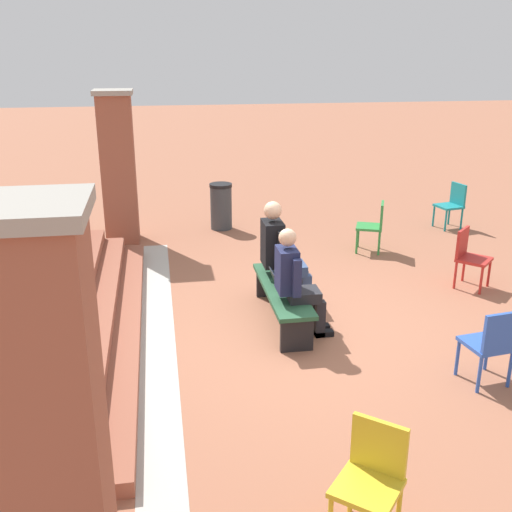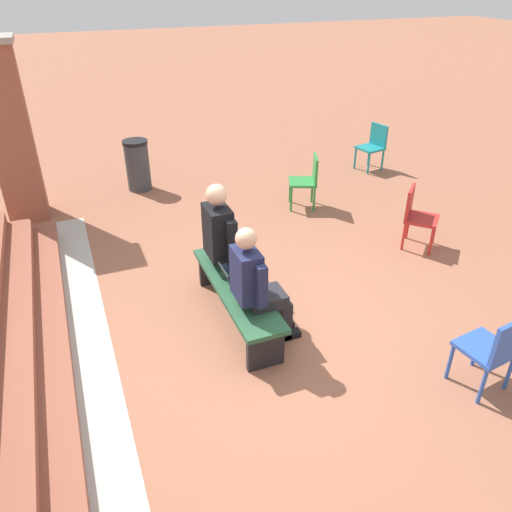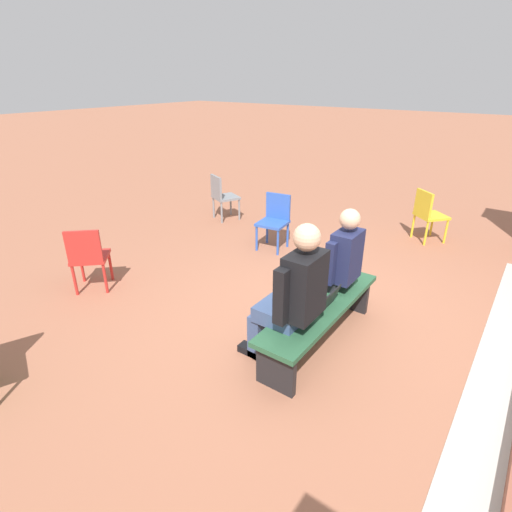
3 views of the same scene
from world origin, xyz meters
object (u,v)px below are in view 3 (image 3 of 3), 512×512
Objects in this scene: plastic_chair_far_right at (428,213)px; plastic_chair_by_pillar at (88,255)px; laptop at (321,302)px; person_student at (336,264)px; plastic_chair_near_bench_right at (275,218)px; plastic_chair_foreground at (222,195)px; person_adult at (292,294)px; bench at (321,313)px.

plastic_chair_by_pillar is at bearing -35.19° from plastic_chair_far_right.
plastic_chair_by_pillar is at bearing -77.00° from laptop.
plastic_chair_near_bench_right is at bearing -130.04° from person_student.
plastic_chair_near_bench_right is 2.48m from plastic_chair_far_right.
plastic_chair_by_pillar is (3.04, 0.43, 0.00)m from plastic_chair_foreground.
plastic_chair_near_bench_right is (-1.85, -1.75, -0.02)m from laptop.
plastic_chair_by_pillar is (0.23, -2.76, -0.27)m from person_adult.
person_adult is 4.45× the size of laptop.
plastic_chair_by_pillar is (2.50, -1.09, 0.00)m from plastic_chair_near_bench_right.
person_adult is (0.86, -0.01, 0.04)m from person_student.
plastic_chair_foreground and plastic_chair_by_pillar have the same top height.
plastic_chair_by_pillar is 1.00× the size of plastic_chair_far_right.
plastic_chair_foreground is at bearing -131.36° from person_adult.
plastic_chair_near_bench_right and plastic_chair_by_pillar have the same top height.
person_adult reaches higher than plastic_chair_near_bench_right.
plastic_chair_far_right reaches higher than laptop.
bench is 2.52m from plastic_chair_near_bench_right.
plastic_chair_foreground is at bearing -172.01° from plastic_chair_by_pillar.
plastic_chair_far_right is (-3.93, 0.18, -0.27)m from person_adult.
plastic_chair_near_bench_right is at bearing 156.46° from plastic_chair_by_pillar.
plastic_chair_far_right reaches higher than bench.
person_adult is 0.50m from laptop.
bench is 2.14× the size of plastic_chair_by_pillar.
person_adult reaches higher than laptop.
plastic_chair_by_pillar reaches higher than bench.
plastic_chair_foreground is 1.61m from plastic_chair_near_bench_right.
person_student is 0.49m from laptop.
plastic_chair_foreground reaches higher than laptop.
plastic_chair_by_pillar is (1.10, -2.76, -0.23)m from person_student.
person_student is at bearing 111.63° from plastic_chair_by_pillar.
person_adult is (0.45, -0.07, 0.40)m from bench.
plastic_chair_near_bench_right reaches higher than bench.
plastic_chair_foreground is 3.54m from plastic_chair_far_right.
laptop is at bearing 103.00° from plastic_chair_by_pillar.
person_student is 1.58× the size of plastic_chair_by_pillar.
bench is at bearing 103.63° from plastic_chair_by_pillar.
laptop is (0.03, 0.01, 0.15)m from bench.
person_student is (-0.41, -0.07, 0.35)m from bench.
person_student reaches higher than laptop.
bench is at bearing -158.03° from laptop.
person_student is 2.20m from plastic_chair_near_bench_right.
plastic_chair_by_pillar is 5.09m from plastic_chair_far_right.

